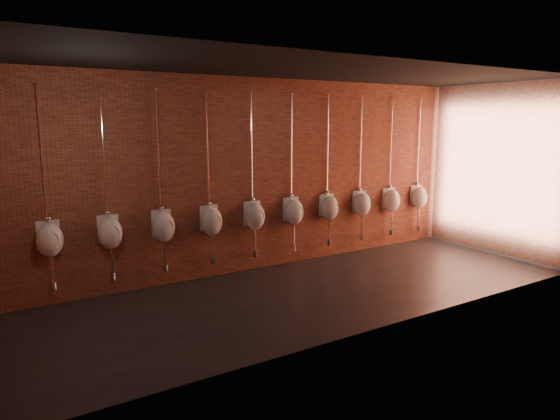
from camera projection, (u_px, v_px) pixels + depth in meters
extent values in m
plane|color=black|center=(315.00, 291.00, 7.42)|extent=(8.50, 8.50, 0.00)
cube|color=black|center=(317.00, 69.00, 6.86)|extent=(8.50, 3.00, 0.04)
cube|color=brown|center=(263.00, 175.00, 8.39)|extent=(8.50, 0.04, 3.20)
cube|color=brown|center=(391.00, 198.00, 5.89)|extent=(8.50, 0.04, 3.20)
cube|color=brown|center=(498.00, 170.00, 9.37)|extent=(0.04, 3.00, 3.20)
ellipsoid|color=white|center=(50.00, 240.00, 6.63)|extent=(0.37, 0.33, 0.45)
cube|color=white|center=(48.00, 235.00, 6.71)|extent=(0.30, 0.06, 0.41)
cylinder|color=#989898|center=(51.00, 240.00, 6.53)|extent=(0.20, 0.04, 0.20)
cylinder|color=silver|center=(42.00, 155.00, 6.51)|extent=(0.02, 0.02, 1.79)
sphere|color=silver|center=(47.00, 218.00, 6.65)|extent=(0.08, 0.08, 0.08)
cylinder|color=silver|center=(36.00, 85.00, 6.35)|extent=(0.05, 0.05, 0.01)
cylinder|color=silver|center=(52.00, 267.00, 6.69)|extent=(0.03, 0.03, 0.41)
cylinder|color=silver|center=(54.00, 286.00, 6.74)|extent=(0.08, 0.08, 0.11)
cylinder|color=silver|center=(53.00, 284.00, 6.80)|extent=(0.03, 0.15, 0.03)
ellipsoid|color=white|center=(110.00, 233.00, 7.04)|extent=(0.37, 0.33, 0.45)
cube|color=white|center=(108.00, 229.00, 7.12)|extent=(0.30, 0.06, 0.41)
cylinder|color=#989898|center=(112.00, 233.00, 6.94)|extent=(0.20, 0.04, 0.20)
cylinder|color=silver|center=(104.00, 153.00, 6.92)|extent=(0.02, 0.02, 1.79)
sphere|color=silver|center=(108.00, 213.00, 7.06)|extent=(0.08, 0.08, 0.08)
cylinder|color=silver|center=(100.00, 87.00, 6.76)|extent=(0.05, 0.05, 0.01)
cylinder|color=silver|center=(112.00, 259.00, 7.10)|extent=(0.03, 0.03, 0.41)
cylinder|color=silver|center=(113.00, 276.00, 7.15)|extent=(0.08, 0.08, 0.11)
cylinder|color=silver|center=(111.00, 275.00, 7.21)|extent=(0.03, 0.15, 0.03)
ellipsoid|color=white|center=(164.00, 227.00, 7.45)|extent=(0.37, 0.33, 0.45)
cube|color=white|center=(161.00, 223.00, 7.53)|extent=(0.30, 0.06, 0.41)
cylinder|color=#989898|center=(166.00, 227.00, 7.35)|extent=(0.20, 0.04, 0.20)
cylinder|color=silver|center=(159.00, 152.00, 7.33)|extent=(0.02, 0.02, 1.79)
sphere|color=silver|center=(161.00, 208.00, 7.47)|extent=(0.08, 0.08, 0.08)
cylinder|color=silver|center=(156.00, 89.00, 7.17)|extent=(0.05, 0.05, 0.01)
cylinder|color=silver|center=(165.00, 251.00, 7.52)|extent=(0.03, 0.03, 0.41)
cylinder|color=silver|center=(165.00, 268.00, 7.56)|extent=(0.08, 0.08, 0.11)
cylinder|color=silver|center=(164.00, 267.00, 7.62)|extent=(0.03, 0.15, 0.03)
ellipsoid|color=white|center=(212.00, 222.00, 7.86)|extent=(0.37, 0.33, 0.45)
cube|color=white|center=(209.00, 218.00, 7.94)|extent=(0.30, 0.06, 0.41)
cylinder|color=#989898|center=(215.00, 221.00, 7.76)|extent=(0.20, 0.04, 0.20)
cylinder|color=silver|center=(208.00, 150.00, 7.74)|extent=(0.02, 0.02, 1.79)
sphere|color=silver|center=(209.00, 203.00, 7.88)|extent=(0.08, 0.08, 0.08)
cylinder|color=silver|center=(206.00, 91.00, 7.58)|extent=(0.05, 0.05, 0.01)
cylinder|color=silver|center=(212.00, 244.00, 7.93)|extent=(0.03, 0.03, 0.41)
cylinder|color=silver|center=(213.00, 261.00, 7.97)|extent=(0.08, 0.08, 0.11)
cylinder|color=silver|center=(211.00, 259.00, 8.03)|extent=(0.03, 0.15, 0.03)
ellipsoid|color=white|center=(255.00, 217.00, 8.27)|extent=(0.37, 0.33, 0.45)
cube|color=white|center=(252.00, 213.00, 8.35)|extent=(0.30, 0.06, 0.41)
cylinder|color=#989898|center=(258.00, 216.00, 8.17)|extent=(0.20, 0.04, 0.20)
cylinder|color=silver|center=(252.00, 149.00, 8.15)|extent=(0.02, 0.02, 1.79)
sphere|color=silver|center=(252.00, 199.00, 8.29)|extent=(0.08, 0.08, 0.08)
cylinder|color=silver|center=(251.00, 93.00, 7.99)|extent=(0.05, 0.05, 0.01)
cylinder|color=silver|center=(255.00, 238.00, 8.34)|extent=(0.03, 0.03, 0.41)
cylinder|color=silver|center=(255.00, 254.00, 8.38)|extent=(0.08, 0.08, 0.11)
cylinder|color=silver|center=(253.00, 253.00, 8.44)|extent=(0.03, 0.15, 0.03)
ellipsoid|color=white|center=(294.00, 212.00, 8.68)|extent=(0.37, 0.33, 0.45)
cube|color=white|center=(291.00, 209.00, 8.77)|extent=(0.30, 0.06, 0.41)
cylinder|color=#989898|center=(298.00, 212.00, 8.58)|extent=(0.20, 0.04, 0.20)
cylinder|color=silver|center=(291.00, 147.00, 8.56)|extent=(0.02, 0.02, 1.79)
sphere|color=silver|center=(292.00, 196.00, 8.70)|extent=(0.08, 0.08, 0.08)
cylinder|color=silver|center=(292.00, 94.00, 8.40)|extent=(0.05, 0.05, 0.01)
cylinder|color=silver|center=(294.00, 233.00, 8.75)|extent=(0.03, 0.03, 0.41)
cylinder|color=silver|center=(294.00, 248.00, 8.79)|extent=(0.08, 0.08, 0.11)
cylinder|color=silver|center=(292.00, 247.00, 8.86)|extent=(0.03, 0.15, 0.03)
ellipsoid|color=white|center=(330.00, 208.00, 9.09)|extent=(0.37, 0.33, 0.45)
cube|color=white|center=(326.00, 205.00, 9.18)|extent=(0.30, 0.06, 0.41)
cylinder|color=#989898|center=(334.00, 207.00, 8.99)|extent=(0.20, 0.04, 0.20)
cylinder|color=silver|center=(328.00, 146.00, 8.97)|extent=(0.02, 0.02, 1.79)
sphere|color=silver|center=(327.00, 192.00, 9.11)|extent=(0.08, 0.08, 0.08)
cylinder|color=silver|center=(328.00, 95.00, 8.81)|extent=(0.05, 0.05, 0.01)
cylinder|color=silver|center=(329.00, 228.00, 9.16)|extent=(0.03, 0.03, 0.41)
cylinder|color=silver|center=(329.00, 242.00, 9.20)|extent=(0.08, 0.08, 0.11)
cylinder|color=silver|center=(327.00, 241.00, 9.27)|extent=(0.03, 0.15, 0.03)
ellipsoid|color=white|center=(362.00, 204.00, 9.50)|extent=(0.37, 0.33, 0.45)
cube|color=white|center=(358.00, 201.00, 9.59)|extent=(0.30, 0.06, 0.41)
cylinder|color=#989898|center=(366.00, 204.00, 9.40)|extent=(0.20, 0.04, 0.20)
cylinder|color=silver|center=(361.00, 145.00, 9.38)|extent=(0.02, 0.02, 1.79)
sphere|color=silver|center=(360.00, 189.00, 9.52)|extent=(0.08, 0.08, 0.08)
cylinder|color=silver|center=(362.00, 96.00, 9.23)|extent=(0.05, 0.05, 0.01)
cylinder|color=silver|center=(362.00, 223.00, 9.57)|extent=(0.03, 0.03, 0.41)
cylinder|color=silver|center=(361.00, 237.00, 9.61)|extent=(0.08, 0.08, 0.11)
cylinder|color=silver|center=(359.00, 236.00, 9.68)|extent=(0.03, 0.15, 0.03)
ellipsoid|color=white|center=(392.00, 201.00, 9.91)|extent=(0.37, 0.33, 0.45)
cube|color=white|center=(388.00, 198.00, 10.00)|extent=(0.30, 0.06, 0.41)
cylinder|color=#989898|center=(396.00, 200.00, 9.81)|extent=(0.20, 0.04, 0.20)
cylinder|color=silver|center=(391.00, 144.00, 9.79)|extent=(0.02, 0.02, 1.79)
sphere|color=silver|center=(390.00, 186.00, 9.93)|extent=(0.08, 0.08, 0.08)
cylinder|color=silver|center=(393.00, 97.00, 9.64)|extent=(0.05, 0.05, 0.01)
cylinder|color=silver|center=(391.00, 219.00, 9.98)|extent=(0.03, 0.03, 0.41)
cylinder|color=silver|center=(391.00, 232.00, 10.02)|extent=(0.08, 0.08, 0.11)
cylinder|color=silver|center=(388.00, 231.00, 10.09)|extent=(0.03, 0.15, 0.03)
ellipsoid|color=white|center=(419.00, 198.00, 10.32)|extent=(0.37, 0.33, 0.45)
cube|color=white|center=(416.00, 195.00, 10.41)|extent=(0.30, 0.06, 0.41)
cylinder|color=#989898|center=(424.00, 197.00, 10.22)|extent=(0.20, 0.04, 0.20)
cylinder|color=silver|center=(419.00, 143.00, 10.20)|extent=(0.02, 0.02, 1.79)
sphere|color=silver|center=(417.00, 184.00, 10.34)|extent=(0.08, 0.08, 0.08)
cylinder|color=silver|center=(421.00, 98.00, 10.05)|extent=(0.05, 0.05, 0.01)
cylinder|color=silver|center=(419.00, 215.00, 10.39)|extent=(0.03, 0.03, 0.41)
cylinder|color=silver|center=(418.00, 228.00, 10.43)|extent=(0.08, 0.08, 0.11)
cylinder|color=silver|center=(415.00, 227.00, 10.50)|extent=(0.03, 0.15, 0.03)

